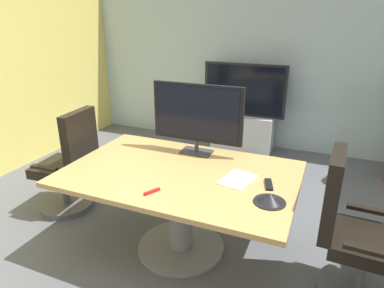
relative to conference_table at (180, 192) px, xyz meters
The scene contains 11 objects.
ground_plane 0.61m from the conference_table, 96.68° to the right, with size 7.17×7.17×0.00m, color #515459.
wall_back_glass_partition 2.95m from the conference_table, 90.53° to the left, with size 5.50×0.10×2.61m, color #9EB2B7.
conference_table is the anchor object (origin of this frame).
office_chair_left 1.34m from the conference_table, behind, with size 0.61×0.59×1.09m.
office_chair_right 1.33m from the conference_table, ahead, with size 0.61×0.58×1.09m.
tv_monitor 0.70m from the conference_table, 93.43° to the left, with size 0.84×0.18×0.64m.
wall_display_unit 2.51m from the conference_table, 92.73° to the left, with size 1.20×0.36×1.31m.
conference_phone 0.82m from the conference_table, 15.00° to the right, with size 0.22×0.22×0.07m.
remote_control 0.74m from the conference_table, ahead, with size 0.05×0.17×0.02m, color black.
whiteboard_marker 0.45m from the conference_table, 95.45° to the right, with size 0.13×0.02×0.02m, color red.
paper_notepad 0.51m from the conference_table, ahead, with size 0.21×0.30×0.01m, color white.
Camera 1 is at (1.07, -2.01, 1.94)m, focal length 31.48 mm.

